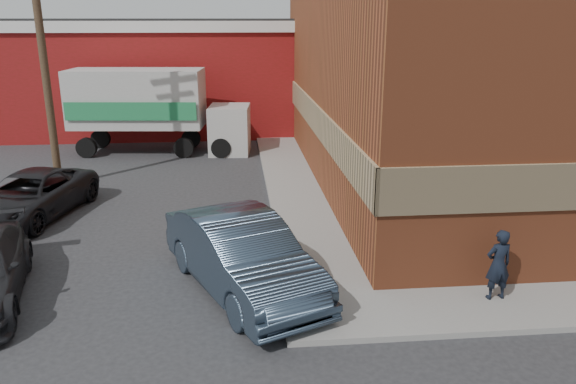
{
  "coord_description": "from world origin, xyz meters",
  "views": [
    {
      "loc": [
        -1.32,
        -10.47,
        5.61
      ],
      "look_at": [
        -0.16,
        1.62,
        1.84
      ],
      "focal_mm": 35.0,
      "sensor_mm": 36.0,
      "label": 1
    }
  ],
  "objects_px": {
    "sedan": "(242,255)",
    "box_truck": "(154,105)",
    "man": "(498,265)",
    "brick_building": "(513,46)",
    "warehouse": "(144,74)",
    "suv_a": "(30,196)",
    "utility_pole": "(42,46)"
  },
  "relations": [
    {
      "from": "sedan",
      "to": "box_truck",
      "type": "distance_m",
      "value": 13.89
    },
    {
      "from": "man",
      "to": "sedan",
      "type": "height_order",
      "value": "sedan"
    },
    {
      "from": "brick_building",
      "to": "warehouse",
      "type": "height_order",
      "value": "brick_building"
    },
    {
      "from": "brick_building",
      "to": "warehouse",
      "type": "xyz_separation_m",
      "value": [
        -14.5,
        11.0,
        -1.87
      ]
    },
    {
      "from": "sedan",
      "to": "box_truck",
      "type": "relative_size",
      "value": 0.67
    },
    {
      "from": "warehouse",
      "to": "suv_a",
      "type": "distance_m",
      "value": 14.48
    },
    {
      "from": "brick_building",
      "to": "man",
      "type": "bearing_deg",
      "value": -115.72
    },
    {
      "from": "suv_a",
      "to": "sedan",
      "type": "bearing_deg",
      "value": -26.23
    },
    {
      "from": "suv_a",
      "to": "brick_building",
      "type": "bearing_deg",
      "value": 26.1
    },
    {
      "from": "sedan",
      "to": "warehouse",
      "type": "bearing_deg",
      "value": 79.34
    },
    {
      "from": "sedan",
      "to": "utility_pole",
      "type": "bearing_deg",
      "value": 101.98
    },
    {
      "from": "warehouse",
      "to": "man",
      "type": "distance_m",
      "value": 22.9
    },
    {
      "from": "utility_pole",
      "to": "brick_building",
      "type": "bearing_deg",
      "value": -0.02
    },
    {
      "from": "sedan",
      "to": "box_truck",
      "type": "bearing_deg",
      "value": 80.27
    },
    {
      "from": "utility_pole",
      "to": "sedan",
      "type": "distance_m",
      "value": 11.26
    },
    {
      "from": "warehouse",
      "to": "suv_a",
      "type": "relative_size",
      "value": 3.42
    },
    {
      "from": "brick_building",
      "to": "utility_pole",
      "type": "relative_size",
      "value": 2.03
    },
    {
      "from": "man",
      "to": "suv_a",
      "type": "xyz_separation_m",
      "value": [
        -11.23,
        6.31,
        -0.21
      ]
    },
    {
      "from": "brick_building",
      "to": "suv_a",
      "type": "relative_size",
      "value": 3.83
    },
    {
      "from": "brick_building",
      "to": "warehouse",
      "type": "relative_size",
      "value": 1.12
    },
    {
      "from": "man",
      "to": "sedan",
      "type": "distance_m",
      "value": 5.25
    },
    {
      "from": "utility_pole",
      "to": "man",
      "type": "distance_m",
      "value": 15.37
    },
    {
      "from": "brick_building",
      "to": "sedan",
      "type": "relative_size",
      "value": 3.66
    },
    {
      "from": "brick_building",
      "to": "box_truck",
      "type": "distance_m",
      "value": 14.35
    },
    {
      "from": "brick_building",
      "to": "man",
      "type": "distance_m",
      "value": 11.28
    },
    {
      "from": "brick_building",
      "to": "utility_pole",
      "type": "xyz_separation_m",
      "value": [
        -16.0,
        0.0,
        0.06
      ]
    },
    {
      "from": "warehouse",
      "to": "utility_pole",
      "type": "relative_size",
      "value": 1.81
    },
    {
      "from": "suv_a",
      "to": "man",
      "type": "bearing_deg",
      "value": -14.85
    },
    {
      "from": "brick_building",
      "to": "man",
      "type": "xyz_separation_m",
      "value": [
        -4.61,
        -9.56,
        -3.82
      ]
    },
    {
      "from": "warehouse",
      "to": "sedan",
      "type": "bearing_deg",
      "value": -76.3
    },
    {
      "from": "sedan",
      "to": "suv_a",
      "type": "distance_m",
      "value": 8.04
    },
    {
      "from": "man",
      "to": "box_truck",
      "type": "height_order",
      "value": "box_truck"
    }
  ]
}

